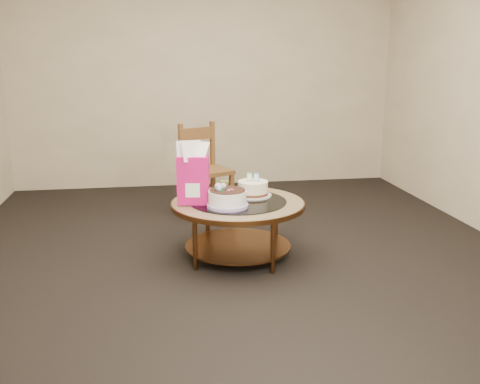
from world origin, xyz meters
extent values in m
plane|color=black|center=(0.00, 0.00, 0.00)|extent=(5.00, 5.00, 0.00)
cube|color=beige|center=(0.00, 2.50, 1.30)|extent=(4.50, 0.02, 2.60)
cube|color=beige|center=(0.00, -2.50, 1.30)|extent=(4.50, 0.02, 2.60)
cylinder|color=#583319|center=(0.35, 0.20, 0.21)|extent=(0.04, 0.04, 0.42)
cylinder|color=#583319|center=(-0.20, 0.35, 0.21)|extent=(0.04, 0.04, 0.42)
cylinder|color=#583319|center=(-0.35, -0.20, 0.21)|extent=(0.04, 0.04, 0.42)
cylinder|color=#583319|center=(0.20, -0.35, 0.21)|extent=(0.04, 0.04, 0.42)
cylinder|color=#583319|center=(0.00, 0.00, 0.10)|extent=(0.82, 0.82, 0.02)
cylinder|color=#583319|center=(0.00, 0.00, 0.43)|extent=(1.02, 1.02, 0.04)
cylinder|color=#998054|center=(0.00, 0.00, 0.45)|extent=(1.00, 1.00, 0.01)
cylinder|color=black|center=(0.00, 0.00, 0.45)|extent=(0.74, 0.74, 0.01)
cylinder|color=#B299D9|center=(-0.10, -0.15, 0.47)|extent=(0.30, 0.30, 0.02)
cylinder|color=white|center=(-0.10, -0.15, 0.52)|extent=(0.28, 0.28, 0.12)
cylinder|color=black|center=(-0.10, -0.15, 0.58)|extent=(0.26, 0.26, 0.01)
sphere|color=#B299D9|center=(-0.16, -0.13, 0.61)|extent=(0.06, 0.06, 0.06)
sphere|color=#B299D9|center=(-0.13, -0.10, 0.60)|extent=(0.05, 0.05, 0.05)
sphere|color=#B299D9|center=(-0.16, -0.17, 0.60)|extent=(0.04, 0.04, 0.04)
cone|color=#1D6F32|center=(-0.12, -0.14, 0.59)|extent=(0.04, 0.04, 0.03)
cone|color=#1D6F32|center=(-0.19, -0.15, 0.59)|extent=(0.04, 0.04, 0.03)
cone|color=#1D6F32|center=(-0.11, -0.08, 0.59)|extent=(0.04, 0.03, 0.03)
cone|color=#1D6F32|center=(-0.14, -0.19, 0.59)|extent=(0.04, 0.04, 0.03)
cylinder|color=silver|center=(0.14, 0.13, 0.46)|extent=(0.29, 0.29, 0.01)
cylinder|color=#4E2716|center=(0.14, 0.13, 0.48)|extent=(0.24, 0.24, 0.02)
cylinder|color=#F6ECCC|center=(0.14, 0.13, 0.53)|extent=(0.23, 0.23, 0.09)
cube|color=#4FBA51|center=(0.11, 0.14, 0.61)|extent=(0.04, 0.02, 0.07)
cube|color=white|center=(0.11, 0.14, 0.61)|extent=(0.04, 0.02, 0.05)
cube|color=#3B7DC9|center=(0.16, 0.12, 0.61)|extent=(0.04, 0.02, 0.07)
cube|color=white|center=(0.16, 0.12, 0.61)|extent=(0.04, 0.02, 0.05)
cube|color=#C51276|center=(-0.34, -0.02, 0.64)|extent=(0.25, 0.16, 0.36)
cube|color=white|center=(-0.34, -0.02, 0.57)|extent=(0.12, 0.15, 0.11)
cube|color=#DABA5A|center=(-0.07, 0.30, 0.46)|extent=(0.15, 0.15, 0.01)
cylinder|color=gold|center=(-0.07, 0.30, 0.47)|extent=(0.13, 0.13, 0.01)
cylinder|color=olive|center=(-0.07, 0.30, 0.51)|extent=(0.07, 0.07, 0.07)
cylinder|color=black|center=(-0.07, 0.30, 0.55)|extent=(0.00, 0.00, 0.01)
cube|color=brown|center=(-0.13, 1.18, 0.44)|extent=(0.55, 0.55, 0.04)
cube|color=brown|center=(-0.21, 0.95, 0.22)|extent=(0.05, 0.05, 0.44)
cube|color=brown|center=(0.11, 1.09, 0.22)|extent=(0.05, 0.05, 0.44)
cube|color=brown|center=(-0.36, 1.27, 0.22)|extent=(0.05, 0.05, 0.44)
cube|color=brown|center=(-0.04, 1.42, 0.22)|extent=(0.05, 0.05, 0.44)
cube|color=brown|center=(-0.36, 1.27, 0.67)|extent=(0.05, 0.05, 0.45)
cube|color=brown|center=(-0.04, 1.42, 0.67)|extent=(0.05, 0.05, 0.45)
cube|color=brown|center=(-0.20, 1.34, 0.79)|extent=(0.33, 0.17, 0.12)
camera|label=1|loc=(-0.60, -3.87, 1.53)|focal=40.00mm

